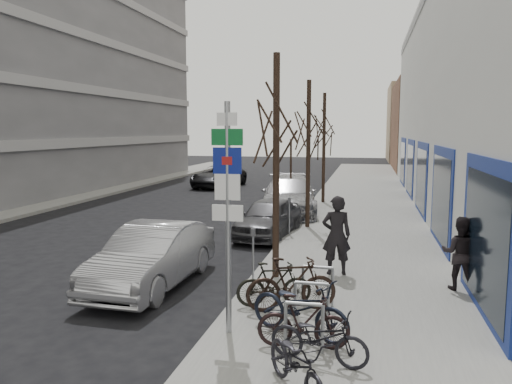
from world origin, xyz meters
The scene contains 24 objects.
ground centered at (0.00, 0.00, 0.00)m, with size 120.00×120.00×0.00m, color black.
sidewalk_east centered at (4.50, 10.00, 0.07)m, with size 5.00×70.00×0.15m, color slate.
brick_building_far centered at (13.00, 40.00, 4.00)m, with size 12.00×14.00×8.00m, color brown.
tan_building_far centered at (13.50, 55.00, 4.50)m, with size 13.00×12.00×9.00m, color #937A5B.
highway_sign_pole centered at (2.40, -0.01, 2.46)m, with size 0.55×0.10×4.20m.
bike_rack centered at (3.80, 0.60, 0.66)m, with size 0.66×2.26×0.83m.
tree_near centered at (2.60, 3.50, 4.10)m, with size 1.80×1.80×5.50m.
tree_mid centered at (2.60, 10.00, 4.10)m, with size 1.80×1.80×5.50m.
tree_far centered at (2.60, 16.50, 4.10)m, with size 1.80×1.80×5.50m.
meter_front centered at (2.15, 3.00, 0.92)m, with size 0.10×0.08×1.27m.
meter_mid centered at (2.15, 8.50, 0.92)m, with size 0.10×0.08×1.27m.
meter_back centered at (2.15, 14.00, 0.92)m, with size 0.10×0.08×1.27m.
bike_near_left centered at (3.88, -1.85, 0.66)m, with size 0.50×1.66×1.02m, color black.
bike_near_right centered at (3.78, -0.38, 0.62)m, with size 0.46×1.54×0.93m, color black.
bike_mid_curb centered at (3.65, 0.12, 0.74)m, with size 0.58×1.93×1.18m, color black.
bike_mid_inner centered at (2.94, 1.45, 0.62)m, with size 0.46×1.55×0.94m, color black.
bike_far_curb centered at (4.08, -0.85, 0.63)m, with size 0.47×1.57×0.96m, color black.
bike_far_inner centered at (3.33, 1.26, 0.71)m, with size 0.55×1.84×1.12m, color black.
parked_car_front centered at (-0.20, 2.55, 0.74)m, with size 1.56×4.49×1.48m, color #ADADB2.
parked_car_mid centered at (1.40, 8.62, 0.68)m, with size 1.61×3.99×1.36m, color #444448.
parked_car_back centered at (1.40, 13.23, 0.84)m, with size 2.35×5.79×1.68m, color #959498.
lane_car centered at (-4.77, 22.92, 0.70)m, with size 2.33×5.05×1.40m, color black.
pedestrian_near centered at (4.02, 4.04, 1.14)m, with size 0.72×0.47×1.97m, color black.
pedestrian_far centered at (6.80, 3.43, 0.99)m, with size 0.62×0.42×1.68m, color black.
Camera 1 is at (4.74, -8.18, 3.72)m, focal length 35.00 mm.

